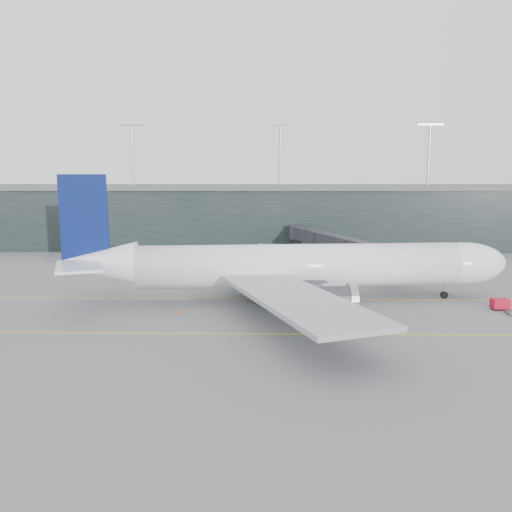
{
  "coord_description": "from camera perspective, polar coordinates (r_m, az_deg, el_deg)",
  "views": [
    {
      "loc": [
        1.48,
        -72.1,
        16.58
      ],
      "look_at": [
        0.26,
        -4.0,
        6.08
      ],
      "focal_mm": 35.0,
      "sensor_mm": 36.0,
      "label": 1
    }
  ],
  "objects": [
    {
      "name": "ground",
      "position": [
        74.0,
        -0.15,
        -4.18
      ],
      "size": [
        320.0,
        320.0,
        0.0
      ],
      "primitive_type": "plane",
      "color": "slate",
      "rests_on": "ground"
    },
    {
      "name": "taxiline_a",
      "position": [
        70.1,
        -0.22,
        -4.9
      ],
      "size": [
        160.0,
        0.25,
        0.02
      ],
      "primitive_type": "cube",
      "color": "yellow",
      "rests_on": "ground"
    },
    {
      "name": "taxiline_b",
      "position": [
        54.69,
        -0.58,
        -8.87
      ],
      "size": [
        160.0,
        0.25,
        0.02
      ],
      "primitive_type": "cube",
      "color": "yellow",
      "rests_on": "ground"
    },
    {
      "name": "taxiline_lead_main",
      "position": [
        93.65,
        3.16,
        -1.44
      ],
      "size": [
        0.25,
        60.0,
        0.02
      ],
      "primitive_type": "cube",
      "color": "yellow",
      "rests_on": "ground"
    },
    {
      "name": "terminal",
      "position": [
        130.42,
        0.37,
        4.83
      ],
      "size": [
        240.0,
        36.0,
        29.0
      ],
      "color": "black",
      "rests_on": "ground"
    },
    {
      "name": "main_aircraft",
      "position": [
        67.95,
        4.53,
        -1.22
      ],
      "size": [
        61.44,
        57.48,
        17.22
      ],
      "rotation": [
        0.0,
        0.0,
        0.09
      ],
      "color": "white",
      "rests_on": "ground"
    },
    {
      "name": "jet_bridge",
      "position": [
        97.17,
        9.74,
        1.65
      ],
      "size": [
        16.58,
        43.15,
        6.36
      ],
      "rotation": [
        0.0,
        0.0,
        0.34
      ],
      "color": "#2B2B30",
      "rests_on": "ground"
    },
    {
      "name": "gse_cart",
      "position": [
        71.43,
        26.1,
        -4.91
      ],
      "size": [
        2.18,
        1.47,
        1.43
      ],
      "rotation": [
        0.0,
        0.0,
        0.07
      ],
      "color": "#AC0C21",
      "rests_on": "ground"
    },
    {
      "name": "uld_a",
      "position": [
        83.34,
        -3.66,
        -2.1
      ],
      "size": [
        2.08,
        1.77,
        1.7
      ],
      "rotation": [
        0.0,
        0.0,
        0.16
      ],
      "color": "#3A393E",
      "rests_on": "ground"
    },
    {
      "name": "uld_b",
      "position": [
        85.61,
        -2.64,
        -1.71
      ],
      "size": [
        2.22,
        1.81,
        1.94
      ],
      "rotation": [
        0.0,
        0.0,
        0.05
      ],
      "color": "#3A393E",
      "rests_on": "ground"
    },
    {
      "name": "uld_c",
      "position": [
        84.36,
        0.1,
        -1.85
      ],
      "size": [
        2.3,
        1.9,
        1.98
      ],
      "rotation": [
        0.0,
        0.0,
        -0.08
      ],
      "color": "#3A393E",
      "rests_on": "ground"
    },
    {
      "name": "cone_nose",
      "position": [
        74.95,
        25.78,
        -4.66
      ],
      "size": [
        0.39,
        0.39,
        0.62
      ],
      "primitive_type": "cone",
      "color": "orange",
      "rests_on": "ground"
    },
    {
      "name": "cone_wing_stbd",
      "position": [
        55.5,
        6.89,
        -8.27
      ],
      "size": [
        0.48,
        0.48,
        0.76
      ],
      "primitive_type": "cone",
      "color": "#F5530D",
      "rests_on": "ground"
    },
    {
      "name": "cone_wing_port",
      "position": [
        85.83,
        7.07,
        -2.22
      ],
      "size": [
        0.4,
        0.4,
        0.64
      ],
      "primitive_type": "cone",
      "color": "#EC5D0D",
      "rests_on": "ground"
    },
    {
      "name": "cone_tail",
      "position": [
        63.19,
        -8.7,
        -6.19
      ],
      "size": [
        0.48,
        0.48,
        0.77
      ],
      "primitive_type": "cone",
      "color": "#D8500C",
      "rests_on": "ground"
    }
  ]
}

